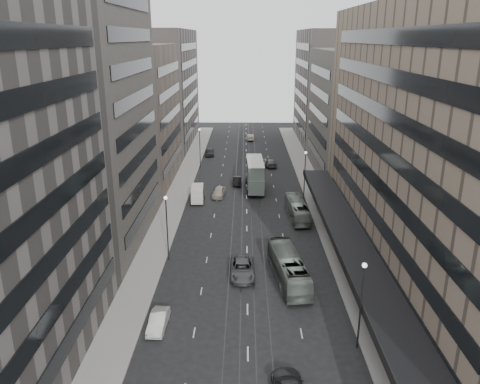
{
  "coord_description": "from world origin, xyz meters",
  "views": [
    {
      "loc": [
        -0.32,
        -40.13,
        26.18
      ],
      "look_at": [
        -0.97,
        20.96,
        5.89
      ],
      "focal_mm": 35.0,
      "sensor_mm": 36.0,
      "label": 1
    }
  ],
  "objects_px": {
    "bus_near": "(288,268)",
    "panel_van": "(197,194)",
    "double_decker": "(255,174)",
    "sedan_1": "(158,321)",
    "bus_far": "(297,209)",
    "sedan_2": "(242,269)"
  },
  "relations": [
    {
      "from": "bus_near",
      "to": "panel_van",
      "type": "bearing_deg",
      "value": -71.68
    },
    {
      "from": "double_decker",
      "to": "sedan_1",
      "type": "distance_m",
      "value": 43.4
    },
    {
      "from": "double_decker",
      "to": "sedan_1",
      "type": "bearing_deg",
      "value": -104.9
    },
    {
      "from": "bus_near",
      "to": "sedan_1",
      "type": "bearing_deg",
      "value": 27.51
    },
    {
      "from": "bus_near",
      "to": "bus_far",
      "type": "xyz_separation_m",
      "value": [
        3.04,
        19.33,
        -0.2
      ]
    },
    {
      "from": "bus_near",
      "to": "bus_far",
      "type": "height_order",
      "value": "bus_near"
    },
    {
      "from": "sedan_1",
      "to": "sedan_2",
      "type": "bearing_deg",
      "value": 54.13
    },
    {
      "from": "double_decker",
      "to": "sedan_2",
      "type": "distance_m",
      "value": 32.05
    },
    {
      "from": "bus_near",
      "to": "double_decker",
      "type": "relative_size",
      "value": 1.14
    },
    {
      "from": "sedan_2",
      "to": "double_decker",
      "type": "bearing_deg",
      "value": 84.84
    },
    {
      "from": "panel_van",
      "to": "sedan_1",
      "type": "distance_m",
      "value": 35.45
    },
    {
      "from": "sedan_1",
      "to": "sedan_2",
      "type": "distance_m",
      "value": 12.94
    },
    {
      "from": "bus_far",
      "to": "double_decker",
      "type": "relative_size",
      "value": 1.0
    },
    {
      "from": "sedan_1",
      "to": "sedan_2",
      "type": "height_order",
      "value": "sedan_2"
    },
    {
      "from": "double_decker",
      "to": "sedan_2",
      "type": "bearing_deg",
      "value": -95.36
    },
    {
      "from": "bus_near",
      "to": "bus_far",
      "type": "distance_m",
      "value": 19.57
    },
    {
      "from": "sedan_1",
      "to": "sedan_2",
      "type": "xyz_separation_m",
      "value": [
        7.87,
        10.27,
        0.12
      ]
    },
    {
      "from": "sedan_1",
      "to": "sedan_2",
      "type": "relative_size",
      "value": 0.73
    },
    {
      "from": "sedan_2",
      "to": "bus_far",
      "type": "bearing_deg",
      "value": 64.32
    },
    {
      "from": "bus_near",
      "to": "sedan_2",
      "type": "bearing_deg",
      "value": -19.65
    },
    {
      "from": "panel_van",
      "to": "sedan_1",
      "type": "relative_size",
      "value": 1.02
    },
    {
      "from": "sedan_1",
      "to": "bus_near",
      "type": "bearing_deg",
      "value": 36.7
    }
  ]
}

